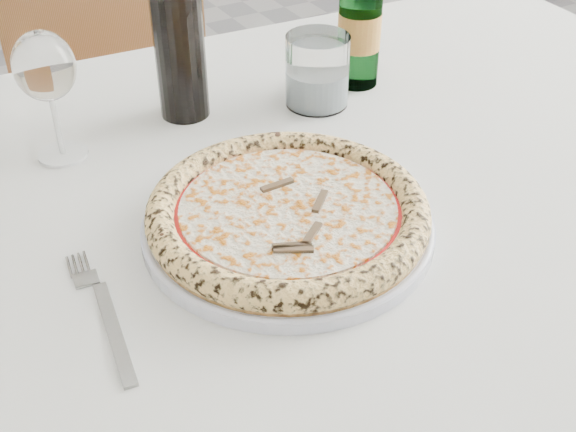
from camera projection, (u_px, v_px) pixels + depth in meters
name	position (u px, v px, depth m)	size (l,w,h in m)	color
dining_table	(248.00, 241.00, 0.91)	(1.59, 1.00, 0.76)	brown
chair_far	(115.00, 79.00, 1.61)	(0.55, 0.55, 0.93)	brown
plate	(288.00, 224.00, 0.79)	(0.32, 0.32, 0.02)	white
pizza	(288.00, 211.00, 0.78)	(0.31, 0.31, 0.03)	#E7A450
fork	(105.00, 314.00, 0.69)	(0.03, 0.20, 0.00)	gray
wine_glass	(45.00, 70.00, 0.85)	(0.07, 0.07, 0.17)	white
tumbler	(317.00, 75.00, 1.01)	(0.09, 0.09, 0.10)	white
beer_bottle	(360.00, 21.00, 1.03)	(0.06, 0.06, 0.24)	#31693B
wine_bottle	(178.00, 34.00, 0.94)	(0.07, 0.07, 0.28)	black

